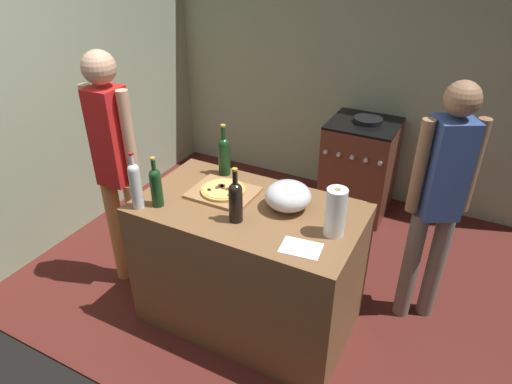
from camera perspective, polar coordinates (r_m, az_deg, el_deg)
name	(u,v)px	position (r m, az deg, el deg)	size (l,w,h in m)	color
ground_plane	(276,253)	(3.80, 2.55, -7.75)	(4.03, 3.24, 0.02)	#511E19
kitchen_wall_rear	(343,58)	(4.40, 10.91, 16.26)	(4.03, 0.10, 2.60)	#99A889
kitchen_wall_left	(91,70)	(4.18, -20.18, 14.27)	(0.10, 3.24, 2.60)	#99A889
counter	(249,265)	(2.95, -0.91, -9.27)	(1.35, 0.77, 0.90)	brown
cutting_board	(223,193)	(2.82, -4.16, -0.09)	(0.40, 0.32, 0.02)	#9E7247
pizza	(223,190)	(2.81, -4.17, 0.28)	(0.28, 0.28, 0.03)	tan
mixing_bowl	(288,196)	(2.64, 4.08, -0.49)	(0.27, 0.27, 0.17)	#B2B2B7
paper_towel_roll	(335,212)	(2.42, 10.01, -2.54)	(0.11, 0.11, 0.28)	white
wine_bottle_green	(156,185)	(2.70, -12.54, 0.82)	(0.07, 0.07, 0.32)	#143819
wine_bottle_amber	(135,184)	(2.69, -15.01, 1.00)	(0.07, 0.07, 0.36)	silver
wine_bottle_dark	(224,154)	(2.99, -4.06, 4.83)	(0.08, 0.08, 0.35)	#143819
wine_bottle_clear	(236,200)	(2.50, -2.60, -0.99)	(0.08, 0.08, 0.33)	black
recipe_sheet	(301,248)	(2.37, 5.72, -7.05)	(0.21, 0.15, 0.00)	white
stove	(359,167)	(4.23, 12.90, 3.08)	(0.59, 0.59, 0.92)	brown
person_in_stripes	(115,163)	(3.12, -17.36, 3.55)	(0.36, 0.21, 1.73)	#D88C4C
person_in_red	(440,195)	(2.91, 22.21, -0.38)	(0.35, 0.28, 1.65)	slate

